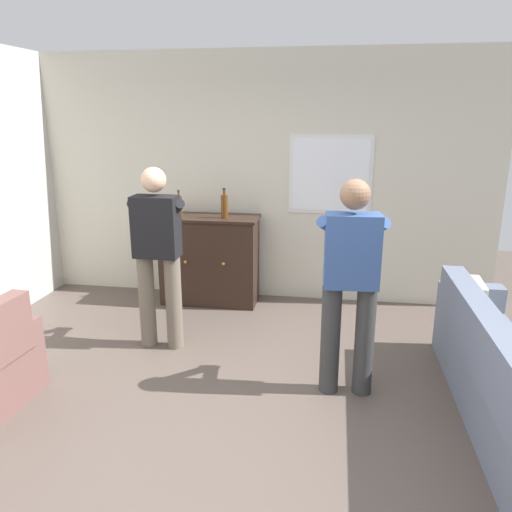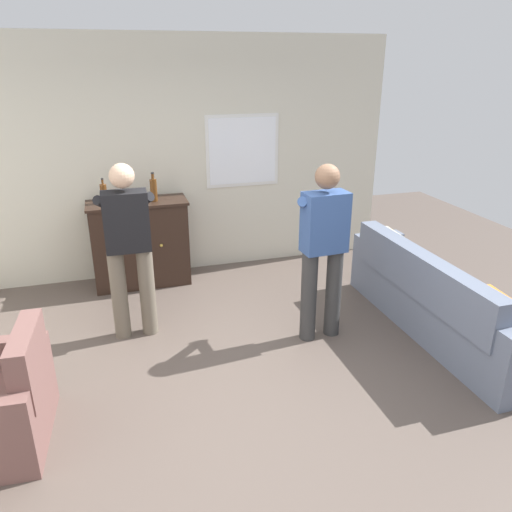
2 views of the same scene
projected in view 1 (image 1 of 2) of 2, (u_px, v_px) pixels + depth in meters
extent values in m
plane|color=brown|center=(211.00, 420.00, 3.58)|extent=(10.40, 10.40, 0.00)
cube|color=beige|center=(264.00, 179.00, 5.72)|extent=(5.20, 0.12, 2.80)
cube|color=silver|center=(330.00, 175.00, 5.52)|extent=(0.92, 0.02, 0.87)
cube|color=white|center=(330.00, 175.00, 5.52)|extent=(0.84, 0.03, 0.79)
cube|color=slate|center=(506.00, 396.00, 3.51)|extent=(0.55, 2.11, 0.42)
cube|color=slate|center=(483.00, 339.00, 3.42)|extent=(0.18, 2.11, 0.42)
cube|color=slate|center=(468.00, 318.00, 4.55)|extent=(0.55, 0.18, 0.64)
cube|color=beige|center=(472.00, 302.00, 4.17)|extent=(0.17, 0.41, 0.36)
cube|color=brown|center=(6.00, 349.00, 4.00)|extent=(0.65, 0.16, 0.60)
cube|color=black|center=(210.00, 261.00, 5.72)|extent=(1.08, 0.44, 0.98)
cube|color=black|center=(209.00, 218.00, 5.58)|extent=(1.12, 0.48, 0.03)
sphere|color=#B79338|center=(185.00, 262.00, 5.51)|extent=(0.04, 0.04, 0.04)
sphere|color=#B79338|center=(224.00, 264.00, 5.45)|extent=(0.04, 0.04, 0.04)
cylinder|color=#593314|center=(179.00, 206.00, 5.63)|extent=(0.07, 0.07, 0.21)
cylinder|color=#593314|center=(179.00, 194.00, 5.59)|extent=(0.02, 0.02, 0.06)
cylinder|color=#262626|center=(178.00, 191.00, 5.58)|extent=(0.03, 0.03, 0.02)
cylinder|color=#593314|center=(224.00, 207.00, 5.46)|extent=(0.08, 0.08, 0.25)
cylinder|color=#593314|center=(224.00, 192.00, 5.42)|extent=(0.03, 0.03, 0.06)
cylinder|color=#262626|center=(224.00, 189.00, 5.41)|extent=(0.04, 0.04, 0.02)
cylinder|color=#6B6051|center=(147.00, 301.00, 4.64)|extent=(0.15, 0.15, 0.88)
cylinder|color=#6B6051|center=(174.00, 303.00, 4.59)|extent=(0.15, 0.15, 0.88)
cube|color=black|center=(156.00, 227.00, 4.42)|extent=(0.40, 0.22, 0.55)
sphere|color=#D8AD8C|center=(153.00, 180.00, 4.30)|extent=(0.22, 0.22, 0.22)
cylinder|color=black|center=(150.00, 211.00, 4.56)|extent=(0.33, 0.40, 0.29)
cylinder|color=black|center=(174.00, 212.00, 4.52)|extent=(0.32, 0.41, 0.29)
cube|color=white|center=(168.00, 217.00, 4.72)|extent=(0.15, 0.04, 0.04)
cylinder|color=#383838|center=(330.00, 339.00, 3.86)|extent=(0.15, 0.15, 0.88)
cylinder|color=#383838|center=(364.00, 341.00, 3.83)|extent=(0.15, 0.15, 0.88)
cube|color=#385693|center=(352.00, 251.00, 3.65)|extent=(0.41, 0.24, 0.55)
sphere|color=#8C664C|center=(355.00, 194.00, 3.53)|extent=(0.22, 0.22, 0.22)
cylinder|color=#385693|center=(336.00, 231.00, 3.78)|extent=(0.31, 0.42, 0.29)
cylinder|color=#385693|center=(367.00, 232.00, 3.76)|extent=(0.35, 0.40, 0.29)
cube|color=white|center=(349.00, 237.00, 3.95)|extent=(0.15, 0.05, 0.04)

